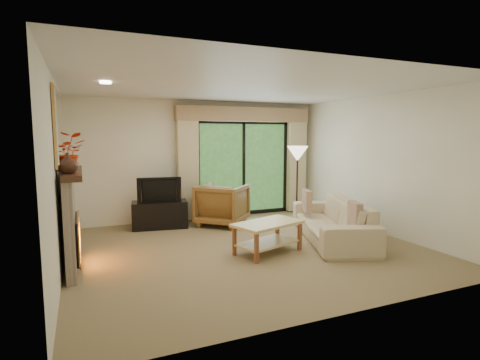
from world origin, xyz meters
name	(u,v)px	position (x,y,z in m)	size (l,w,h in m)	color
floor	(247,248)	(0.00, 0.00, 0.00)	(5.50, 5.50, 0.00)	#87754F
ceiling	(247,87)	(0.00, 0.00, 2.60)	(5.50, 5.50, 0.00)	silver
wall_back	(201,160)	(0.00, 2.50, 1.30)	(5.00, 5.00, 0.00)	#EDE7CB
wall_front	(350,190)	(0.00, -2.50, 1.30)	(5.00, 5.00, 0.00)	#EDE7CB
wall_left	(58,177)	(-2.75, 0.00, 1.30)	(5.00, 5.00, 0.00)	#EDE7CB
wall_right	(380,165)	(2.75, 0.00, 1.30)	(5.00, 5.00, 0.00)	#EDE7CB
fireplace	(70,219)	(-2.63, 0.20, 0.69)	(0.24, 1.70, 1.37)	gray
mirror	(59,128)	(-2.71, 0.20, 1.95)	(0.07, 1.45, 1.02)	tan
sliding_door	(243,168)	(1.00, 2.45, 1.10)	(2.26, 0.10, 2.16)	black
curtain_left	(188,166)	(-0.35, 2.34, 1.20)	(0.45, 0.18, 2.35)	#C9B98C
curtain_right	(296,162)	(2.35, 2.34, 1.20)	(0.45, 0.18, 2.35)	#C9B98C
cornice	(245,114)	(1.00, 2.36, 2.32)	(3.20, 0.24, 0.32)	#A1815B
media_console	(160,215)	(-1.05, 1.95, 0.27)	(1.08, 0.49, 0.54)	black
tv	(159,189)	(-1.05, 1.95, 0.79)	(0.86, 0.11, 0.49)	black
armchair	(222,204)	(0.20, 1.70, 0.43)	(0.92, 0.94, 0.86)	brown
sofa	(332,220)	(1.61, -0.10, 0.35)	(2.40, 0.94, 0.70)	#C5B38C
pillow_near	(355,215)	(1.53, -0.80, 0.59)	(0.11, 0.41, 0.41)	brown
pillow_far	(307,201)	(1.53, 0.59, 0.59)	(0.11, 0.42, 0.42)	brown
coffee_table	(268,237)	(0.20, -0.34, 0.25)	(1.10, 0.60, 0.49)	#DCC57E
floor_lamp	(297,185)	(1.71, 1.25, 0.81)	(0.44, 0.44, 1.63)	#FFEBCF
vase	(68,163)	(-2.61, -0.30, 1.50)	(0.25, 0.25, 0.26)	#3D2318
branches	(68,152)	(-2.61, -0.05, 1.63)	(0.47, 0.40, 0.52)	red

